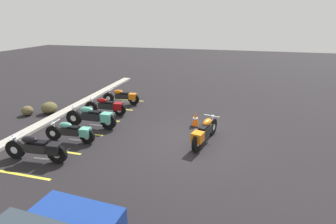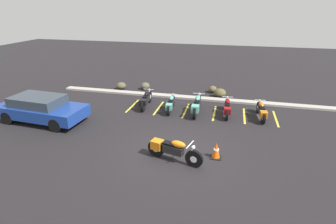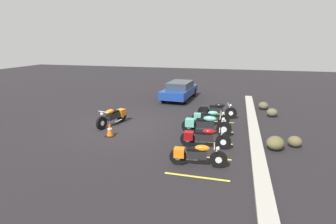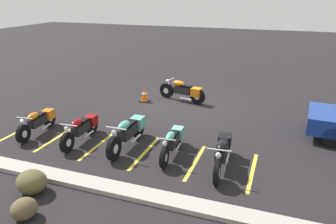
% 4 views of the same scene
% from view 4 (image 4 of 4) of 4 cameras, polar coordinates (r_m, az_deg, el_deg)
% --- Properties ---
extents(ground, '(60.00, 60.00, 0.00)m').
position_cam_4_polar(ground, '(13.69, 1.77, 1.33)').
color(ground, black).
extents(motorcycle_orange_featured, '(2.18, 0.86, 0.87)m').
position_cam_4_polar(motorcycle_orange_featured, '(13.95, 2.79, 3.70)').
color(motorcycle_orange_featured, black).
rests_on(motorcycle_orange_featured, ground).
extents(parked_bike_0, '(0.61, 2.17, 0.85)m').
position_cam_4_polar(parked_bike_0, '(8.89, 9.40, -6.76)').
color(parked_bike_0, black).
rests_on(parked_bike_0, ground).
extents(parked_bike_1, '(0.55, 1.97, 0.77)m').
position_cam_4_polar(parked_bike_1, '(9.43, 0.80, -5.09)').
color(parked_bike_1, black).
rests_on(parked_bike_1, ground).
extents(parked_bike_2, '(0.64, 2.30, 0.90)m').
position_cam_4_polar(parked_bike_2, '(9.95, -6.86, -3.38)').
color(parked_bike_2, black).
rests_on(parked_bike_2, ground).
extents(parked_bike_3, '(0.58, 2.06, 0.81)m').
position_cam_4_polar(parked_bike_3, '(10.60, -14.77, -2.71)').
color(parked_bike_3, black).
rests_on(parked_bike_3, ground).
extents(parked_bike_4, '(0.57, 2.00, 0.78)m').
position_cam_4_polar(parked_bike_4, '(11.64, -21.61, -1.47)').
color(parked_bike_4, black).
rests_on(parked_bike_4, ground).
extents(concrete_curb, '(18.00, 0.50, 0.12)m').
position_cam_4_polar(concrete_curb, '(8.32, -12.76, -12.17)').
color(concrete_curb, '#A8A399').
rests_on(concrete_curb, ground).
extents(landscape_rock_0, '(0.91, 0.87, 0.55)m').
position_cam_4_polar(landscape_rock_0, '(8.44, -22.66, -11.16)').
color(landscape_rock_0, brown).
rests_on(landscape_rock_0, ground).
extents(landscape_rock_1, '(0.63, 0.66, 0.45)m').
position_cam_4_polar(landscape_rock_1, '(7.67, -23.78, -15.18)').
color(landscape_rock_1, brown).
rests_on(landscape_rock_1, ground).
extents(traffic_cone, '(0.40, 0.40, 0.63)m').
position_cam_4_polar(traffic_cone, '(14.02, -4.13, 3.02)').
color(traffic_cone, black).
rests_on(traffic_cone, ground).
extents(stall_line_0, '(0.10, 2.10, 0.00)m').
position_cam_4_polar(stall_line_0, '(9.00, 14.46, -10.10)').
color(stall_line_0, gold).
rests_on(stall_line_0, ground).
extents(stall_line_1, '(0.10, 2.10, 0.00)m').
position_cam_4_polar(stall_line_1, '(9.21, 4.77, -8.70)').
color(stall_line_1, gold).
rests_on(stall_line_1, ground).
extents(stall_line_2, '(0.10, 2.10, 0.00)m').
position_cam_4_polar(stall_line_2, '(9.67, -4.18, -7.18)').
color(stall_line_2, gold).
rests_on(stall_line_2, ground).
extents(stall_line_3, '(0.10, 2.10, 0.00)m').
position_cam_4_polar(stall_line_3, '(10.34, -12.08, -5.68)').
color(stall_line_3, gold).
rests_on(stall_line_3, ground).
extents(stall_line_4, '(0.10, 2.10, 0.00)m').
position_cam_4_polar(stall_line_4, '(11.19, -18.87, -4.30)').
color(stall_line_4, gold).
rests_on(stall_line_4, ground).
extents(stall_line_5, '(0.10, 2.10, 0.00)m').
position_cam_4_polar(stall_line_5, '(12.18, -24.61, -3.08)').
color(stall_line_5, gold).
rests_on(stall_line_5, ground).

